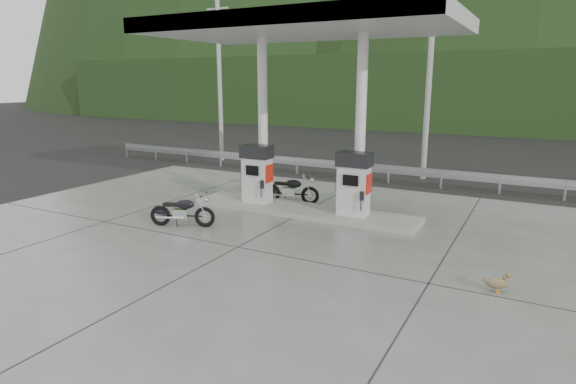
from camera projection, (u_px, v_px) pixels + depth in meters
The scene contains 17 objects.
ground at pixel (259, 236), 12.36m from camera, with size 160.00×160.00×0.00m, color black.
forecourt_apron at pixel (259, 236), 12.36m from camera, with size 18.00×14.00×0.02m, color slate.
pump_island at pixel (303, 210), 14.49m from camera, with size 7.00×1.40×0.15m, color gray.
gas_pump_left at pixel (257, 174), 15.00m from camera, with size 0.95×0.55×1.80m, color silver, non-canonical shape.
gas_pump_right at pixel (354, 184), 13.54m from camera, with size 0.95×0.55×1.80m, color silver, non-canonical shape.
canopy_column_left at pixel (263, 121), 14.98m from camera, with size 0.30×0.30×5.00m, color white.
canopy_column_right at pixel (360, 126), 13.52m from camera, with size 0.30×0.30×5.00m, color white.
canopy_roof at pixel (304, 26), 13.30m from camera, with size 8.50×5.00×0.40m, color silver.
guardrail at pixel (364, 163), 19.08m from camera, with size 26.00×0.16×1.42m, color #929599, non-canonical shape.
road at pixel (389, 167), 22.24m from camera, with size 60.00×7.00×0.01m, color black.
utility_pole_a at pixel (220, 79), 23.29m from camera, with size 0.22×0.22×8.00m, color gray.
utility_pole_b at pixel (429, 78), 18.70m from camera, with size 0.22×0.22×8.00m, color gray.
tree_band at pixel (460, 92), 37.46m from camera, with size 80.00×6.00×6.00m, color black.
forested_hills at pixel (495, 111), 63.92m from camera, with size 100.00×40.00×140.00m, color black, non-canonical shape.
motorcycle_left at pixel (182, 212), 13.08m from camera, with size 1.69×0.53×0.80m, color black, non-canonical shape.
motorcycle_right at pixel (291, 190), 15.58m from camera, with size 1.77×0.56×0.84m, color black, non-canonical shape.
duck at pixel (496, 283), 9.02m from camera, with size 0.49×0.14×0.35m, color brown, non-canonical shape.
Camera 1 is at (6.20, -10.05, 3.91)m, focal length 30.00 mm.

